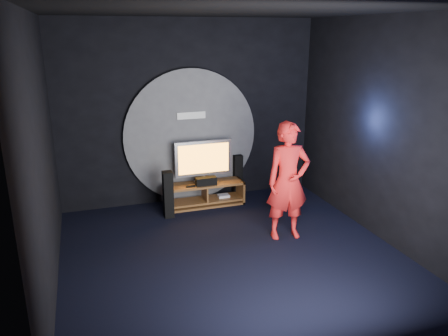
# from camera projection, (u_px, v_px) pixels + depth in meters

# --- Properties ---
(floor) EXTENTS (5.00, 5.00, 0.00)m
(floor) POSITION_uv_depth(u_px,v_px,m) (232.00, 255.00, 6.64)
(floor) COLOR black
(floor) RESTS_ON ground
(back_wall) EXTENTS (5.00, 0.04, 3.50)m
(back_wall) POSITION_uv_depth(u_px,v_px,m) (190.00, 113.00, 8.38)
(back_wall) COLOR black
(back_wall) RESTS_ON ground
(front_wall) EXTENTS (5.00, 0.04, 3.50)m
(front_wall) POSITION_uv_depth(u_px,v_px,m) (327.00, 209.00, 3.85)
(front_wall) COLOR black
(front_wall) RESTS_ON ground
(left_wall) EXTENTS (0.04, 5.00, 3.50)m
(left_wall) POSITION_uv_depth(u_px,v_px,m) (41.00, 159.00, 5.37)
(left_wall) COLOR black
(left_wall) RESTS_ON ground
(right_wall) EXTENTS (0.04, 5.00, 3.50)m
(right_wall) POSITION_uv_depth(u_px,v_px,m) (383.00, 131.00, 6.86)
(right_wall) COLOR black
(right_wall) RESTS_ON ground
(ceiling) EXTENTS (5.00, 5.00, 0.01)m
(ceiling) POSITION_uv_depth(u_px,v_px,m) (234.00, 10.00, 5.59)
(ceiling) COLOR black
(ceiling) RESTS_ON back_wall
(wall_disc_panel) EXTENTS (2.60, 0.11, 2.60)m
(wall_disc_panel) POSITION_uv_depth(u_px,v_px,m) (191.00, 136.00, 8.46)
(wall_disc_panel) COLOR #515156
(wall_disc_panel) RESTS_ON ground
(media_console) EXTENTS (1.51, 0.45, 0.45)m
(media_console) POSITION_uv_depth(u_px,v_px,m) (205.00, 196.00, 8.49)
(media_console) COLOR brown
(media_console) RESTS_ON ground
(tv) EXTENTS (1.11, 0.22, 0.82)m
(tv) POSITION_uv_depth(u_px,v_px,m) (203.00, 160.00, 8.33)
(tv) COLOR #A3A3AA
(tv) RESTS_ON media_console
(center_speaker) EXTENTS (0.40, 0.15, 0.15)m
(center_speaker) POSITION_uv_depth(u_px,v_px,m) (206.00, 181.00, 8.30)
(center_speaker) COLOR black
(center_speaker) RESTS_ON media_console
(remote) EXTENTS (0.18, 0.05, 0.02)m
(remote) POSITION_uv_depth(u_px,v_px,m) (191.00, 186.00, 8.20)
(remote) COLOR black
(remote) RESTS_ON media_console
(tower_speaker_left) EXTENTS (0.17, 0.19, 0.87)m
(tower_speaker_left) POSITION_uv_depth(u_px,v_px,m) (168.00, 194.00, 7.87)
(tower_speaker_left) COLOR black
(tower_speaker_left) RESTS_ON ground
(tower_speaker_right) EXTENTS (0.17, 0.19, 0.87)m
(tower_speaker_right) POSITION_uv_depth(u_px,v_px,m) (237.00, 175.00, 8.92)
(tower_speaker_right) COLOR black
(tower_speaker_right) RESTS_ON ground
(subwoofer) EXTENTS (0.30, 0.30, 0.33)m
(subwoofer) POSITION_uv_depth(u_px,v_px,m) (284.00, 199.00, 8.39)
(subwoofer) COLOR black
(subwoofer) RESTS_ON ground
(player) EXTENTS (0.74, 0.53, 1.92)m
(player) POSITION_uv_depth(u_px,v_px,m) (288.00, 181.00, 6.96)
(player) COLOR red
(player) RESTS_ON ground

